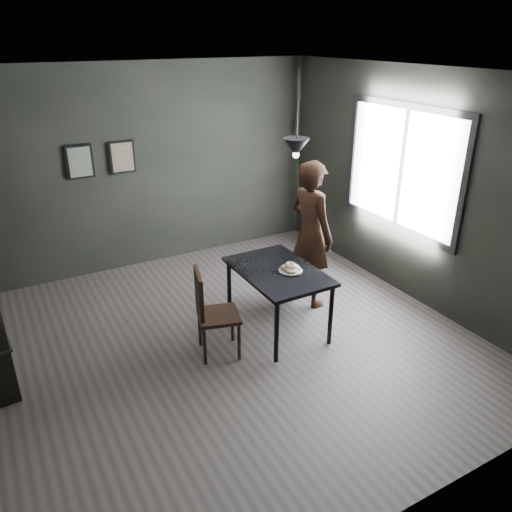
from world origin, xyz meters
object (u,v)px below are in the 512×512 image
white_plate (290,271)px  pendant_lamp (296,147)px  woman (311,234)px  wood_chair (210,308)px  cafe_table (278,276)px

white_plate → pendant_lamp: bearing=52.6°
woman → wood_chair: woman is taller
cafe_table → woman: (0.68, 0.37, 0.24)m
wood_chair → pendant_lamp: bearing=24.5°
white_plate → pendant_lamp: size_ratio=0.27×
wood_chair → pendant_lamp: 1.88m
woman → pendant_lamp: pendant_lamp is taller
wood_chair → woman: bearing=31.5°
pendant_lamp → cafe_table: bearing=-158.2°
cafe_table → woman: 0.81m
woman → cafe_table: bearing=112.8°
cafe_table → pendant_lamp: pendant_lamp is taller
white_plate → woman: bearing=38.7°
cafe_table → white_plate: white_plate is taller
white_plate → wood_chair: (-0.96, 0.03, -0.21)m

